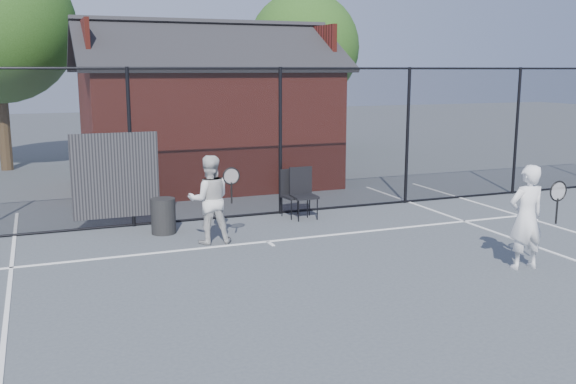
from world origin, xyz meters
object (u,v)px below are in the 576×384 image
object	(u,v)px
clubhouse	(207,122)
chair_left	(295,194)
waste_bin	(163,216)
player_back	(210,199)
player_front	(527,217)
chair_right	(304,194)

from	to	relation	value
clubhouse	chair_left	bearing A→B (deg)	-81.53
chair_left	waste_bin	xyz separation A→B (m)	(-2.73, -0.36, -0.15)
waste_bin	player_back	bearing A→B (deg)	-56.03
clubhouse	player_front	size ratio (longest dim) A/B	4.12
player_back	waste_bin	distance (m)	1.21
clubhouse	player_front	xyz separation A→B (m)	(2.58, -8.83, -0.81)
player_front	chair_left	size ratio (longest dim) A/B	1.68
clubhouse	waste_bin	xyz separation A→B (m)	(-2.07, -4.76, -1.28)
player_back	chair_right	distance (m)	2.48
chair_left	chair_right	xyz separation A→B (m)	(0.12, -0.21, 0.03)
chair_right	waste_bin	bearing A→B (deg)	-176.42
player_front	player_back	xyz separation A→B (m)	(-4.02, 3.14, -0.03)
player_front	chair_right	size ratio (longest dim) A/B	1.58
player_front	chair_left	world-z (taller)	player_front
chair_left	waste_bin	world-z (taller)	chair_left
player_front	chair_right	bearing A→B (deg)	113.14
chair_left	player_back	bearing A→B (deg)	-157.20
clubhouse	chair_left	size ratio (longest dim) A/B	6.90
player_front	player_back	bearing A→B (deg)	142.06
chair_right	clubhouse	bearing A→B (deg)	100.13
player_back	waste_bin	bearing A→B (deg)	123.97
chair_left	player_front	bearing A→B (deg)	-75.37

